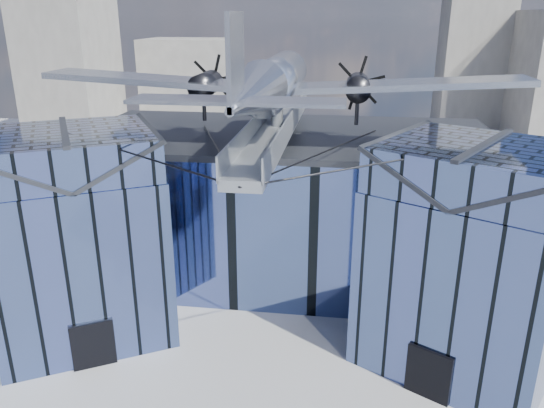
# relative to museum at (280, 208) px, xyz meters

# --- Properties ---
(ground_plane) EXTENTS (120.00, 120.00, 0.00)m
(ground_plane) POSITION_rel_museum_xyz_m (-0.00, -5.82, -5.54)
(ground_plane) COLOR gray
(museum) EXTENTS (32.88, 24.50, 17.60)m
(museum) POSITION_rel_museum_xyz_m (0.00, 0.00, 0.00)
(museum) COLOR #45588E
(museum) RESTS_ON ground
(bg_towers) EXTENTS (77.00, 24.50, 26.00)m
(bg_towers) POSITION_rel_museum_xyz_m (1.45, 44.67, 4.47)
(bg_towers) COLOR gray
(bg_towers) RESTS_ON ground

